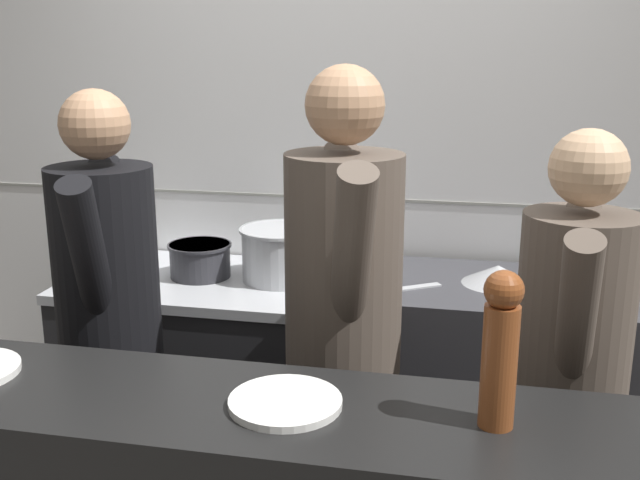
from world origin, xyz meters
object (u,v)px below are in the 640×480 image
at_px(braising_pot, 281,253).
at_px(stock_pot, 122,248).
at_px(pepper_mill, 500,346).
at_px(chef_line, 569,375).
at_px(chefs_knife, 385,290).
at_px(chef_sous, 343,322).
at_px(oven_range, 204,371).
at_px(plated_dish_appetiser, 285,402).
at_px(chef_head_cook, 109,315).
at_px(sauce_pot, 200,259).
at_px(mixing_bowl_steel, 498,274).

bearing_deg(braising_pot, stock_pot, -178.50).
xyz_separation_m(pepper_mill, chef_line, (0.22, 0.57, -0.31)).
distance_m(pepper_mill, chef_line, 0.68).
bearing_deg(chefs_knife, chef_sous, -97.51).
height_order(oven_range, stock_pot, stock_pot).
height_order(stock_pot, chef_line, chef_line).
bearing_deg(oven_range, stock_pot, 176.62).
relative_size(plated_dish_appetiser, chef_head_cook, 0.16).
relative_size(sauce_pot, chefs_knife, 0.77).
bearing_deg(braising_pot, mixing_bowl_steel, -1.69).
relative_size(stock_pot, pepper_mill, 0.81).
xyz_separation_m(mixing_bowl_steel, pepper_mill, (-0.03, -1.33, 0.25)).
xyz_separation_m(chefs_knife, pepper_mill, (0.38, -1.14, 0.28)).
bearing_deg(braising_pot, chef_sous, -61.86).
relative_size(braising_pot, chef_line, 0.21).
bearing_deg(stock_pot, pepper_mill, -40.91).
xyz_separation_m(oven_range, plated_dish_appetiser, (0.71, -1.32, 0.59)).
xyz_separation_m(braising_pot, plated_dish_appetiser, (0.37, -1.36, 0.04)).
bearing_deg(braising_pot, oven_range, -173.46).
xyz_separation_m(sauce_pot, pepper_mill, (1.18, -1.33, 0.26)).
distance_m(stock_pot, chef_line, 1.93).
height_order(chefs_knife, chef_sous, chef_sous).
xyz_separation_m(oven_range, chefs_knife, (0.80, -0.18, 0.49)).
bearing_deg(chef_head_cook, oven_range, 69.02).
relative_size(stock_pot, chef_sous, 0.16).
height_order(braising_pot, mixing_bowl_steel, braising_pot).
bearing_deg(sauce_pot, oven_range, -90.36).
distance_m(pepper_mill, chef_head_cook, 1.42).
distance_m(oven_range, plated_dish_appetiser, 1.61).
relative_size(oven_range, sauce_pot, 4.06).
height_order(mixing_bowl_steel, chefs_knife, mixing_bowl_steel).
bearing_deg(chef_sous, chef_line, -20.47).
bearing_deg(sauce_pot, chefs_knife, -13.28).
bearing_deg(pepper_mill, oven_range, 132.01).
distance_m(stock_pot, chef_sous, 1.31).
bearing_deg(oven_range, pepper_mill, -47.99).
distance_m(plated_dish_appetiser, chef_sous, 0.63).
bearing_deg(chef_line, chef_head_cook, -176.17).
relative_size(sauce_pot, mixing_bowl_steel, 0.96).
distance_m(braising_pot, chef_sous, 0.83).
bearing_deg(sauce_pot, mixing_bowl_steel, 0.10).
bearing_deg(pepper_mill, chef_head_cook, 152.86).
bearing_deg(chef_head_cook, sauce_pot, 69.10).
relative_size(braising_pot, chefs_knife, 0.99).
bearing_deg(sauce_pot, chef_sous, -43.77).
height_order(oven_range, sauce_pot, sauce_pot).
relative_size(sauce_pot, chef_head_cook, 0.16).
bearing_deg(chefs_knife, oven_range, 167.51).
distance_m(braising_pot, chef_head_cook, 0.82).
bearing_deg(sauce_pot, plated_dish_appetiser, -61.83).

